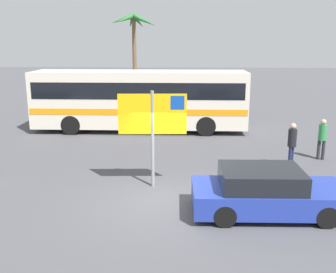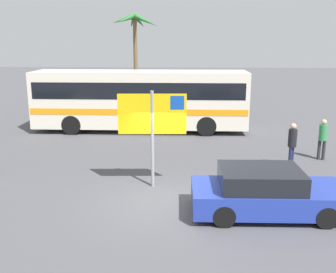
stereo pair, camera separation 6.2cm
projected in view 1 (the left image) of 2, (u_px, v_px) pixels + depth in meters
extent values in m
plane|color=#4C4C51|center=(170.00, 202.00, 11.79)|extent=(120.00, 120.00, 0.00)
cube|color=silver|center=(140.00, 99.00, 20.71)|extent=(11.18, 2.44, 2.90)
cube|color=black|center=(140.00, 88.00, 20.58)|extent=(10.73, 2.47, 0.84)
cube|color=orange|center=(140.00, 108.00, 20.83)|extent=(11.06, 2.47, 0.32)
cylinder|color=black|center=(204.00, 118.00, 21.93)|extent=(1.00, 0.28, 1.00)
cylinder|color=black|center=(206.00, 126.00, 19.81)|extent=(1.00, 0.28, 1.00)
cylinder|color=black|center=(82.00, 117.00, 22.20)|extent=(1.00, 0.28, 1.00)
cylinder|color=black|center=(71.00, 125.00, 20.07)|extent=(1.00, 0.28, 1.00)
cylinder|color=gray|center=(153.00, 140.00, 12.66)|extent=(0.11, 0.11, 3.20)
cube|color=yellow|center=(152.00, 114.00, 12.45)|extent=(2.20, 0.17, 1.30)
cube|color=#1447A8|center=(177.00, 103.00, 12.37)|extent=(0.44, 0.09, 0.44)
cube|color=#23389E|center=(269.00, 197.00, 10.86)|extent=(4.28, 1.90, 0.64)
cube|color=black|center=(261.00, 178.00, 10.73)|extent=(2.24, 1.72, 0.52)
cylinder|color=black|center=(306.00, 193.00, 11.70)|extent=(0.60, 0.17, 0.60)
cylinder|color=black|center=(327.00, 217.00, 10.07)|extent=(0.60, 0.17, 0.60)
cylinder|color=black|center=(218.00, 192.00, 11.75)|extent=(0.60, 0.17, 0.60)
cylinder|color=black|center=(225.00, 216.00, 10.12)|extent=(0.60, 0.17, 0.60)
cylinder|color=#1E2347|center=(290.00, 158.00, 14.77)|extent=(0.13, 0.13, 0.84)
cylinder|color=#1E2347|center=(292.00, 157.00, 14.91)|extent=(0.13, 0.13, 0.84)
cylinder|color=black|center=(292.00, 138.00, 14.66)|extent=(0.32, 0.32, 0.67)
sphere|color=tan|center=(293.00, 126.00, 14.55)|extent=(0.23, 0.23, 0.23)
cylinder|color=#2D2D33|center=(323.00, 150.00, 15.86)|extent=(0.13, 0.13, 0.81)
cylinder|color=#2D2D33|center=(319.00, 150.00, 15.91)|extent=(0.13, 0.13, 0.81)
cylinder|color=#338E4C|center=(323.00, 132.00, 15.71)|extent=(0.32, 0.32, 0.64)
sphere|color=tan|center=(324.00, 122.00, 15.61)|extent=(0.22, 0.22, 0.22)
cylinder|color=brown|center=(135.00, 60.00, 31.21)|extent=(0.32, 0.32, 6.41)
cone|color=#2D7533|center=(145.00, 21.00, 30.41)|extent=(1.95, 0.53, 1.19)
cone|color=#2D7533|center=(138.00, 22.00, 31.28)|extent=(1.03, 1.96, 1.22)
cone|color=#2D7533|center=(132.00, 22.00, 31.30)|extent=(1.03, 1.96, 1.22)
cone|color=#2D7533|center=(122.00, 19.00, 30.59)|extent=(2.00, 0.66, 0.98)
cone|color=#2D7533|center=(125.00, 19.00, 29.81)|extent=(1.60, 1.78, 1.01)
cone|color=#2D7533|center=(139.00, 18.00, 29.67)|extent=(1.43, 1.89, 0.92)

